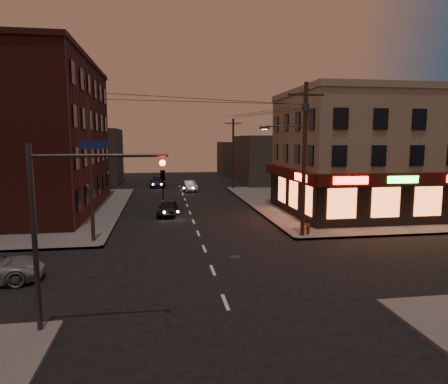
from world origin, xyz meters
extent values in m
plane|color=black|center=(0.00, 0.00, 0.00)|extent=(120.00, 120.00, 0.00)
cube|color=#514F4C|center=(18.00, 19.00, 0.07)|extent=(24.00, 28.00, 0.15)
cube|color=tan|center=(16.00, 13.50, 5.15)|extent=(15.00, 12.00, 10.00)
cube|color=tan|center=(16.00, 13.50, 10.40)|extent=(15.20, 12.20, 0.50)
cube|color=black|center=(16.00, 7.55, 1.85)|extent=(15.12, 0.25, 3.40)
cube|color=black|center=(8.55, 13.50, 1.85)|extent=(0.25, 12.12, 3.40)
cube|color=#3F100A|center=(16.00, 7.25, 3.65)|extent=(15.60, 0.50, 0.90)
cube|color=#3F100A|center=(8.25, 13.50, 3.65)|extent=(0.50, 12.60, 0.90)
cube|color=#FF140C|center=(10.70, 6.98, 3.65)|extent=(2.60, 0.06, 0.55)
cube|color=#26FF3F|center=(14.70, 6.98, 3.65)|extent=(2.40, 0.06, 0.50)
cube|color=#FF140C|center=(7.98, 9.70, 3.65)|extent=(0.06, 2.60, 0.55)
cube|color=orange|center=(15.40, 7.40, 1.95)|extent=(12.40, 0.08, 2.20)
cube|color=orange|center=(8.40, 12.50, 1.95)|extent=(0.08, 8.40, 2.20)
cube|color=#4C1E18|center=(-14.50, 19.00, 6.65)|extent=(12.00, 20.00, 13.00)
cube|color=#3F3D3A|center=(14.00, 38.00, 3.50)|extent=(10.00, 12.00, 7.00)
cube|color=#3F3D3A|center=(-13.00, 42.00, 4.00)|extent=(9.00, 10.00, 8.00)
cube|color=#3F3D3A|center=(12.00, 52.00, 3.00)|extent=(8.00, 8.00, 6.00)
cylinder|color=#382619|center=(6.80, 5.80, 5.15)|extent=(0.28, 0.28, 10.00)
cube|color=#382619|center=(6.80, 5.80, 9.35)|extent=(2.40, 0.12, 0.12)
cylinder|color=#333538|center=(6.80, 5.80, 8.55)|extent=(0.44, 0.44, 0.50)
cylinder|color=#333538|center=(5.50, 5.80, 7.35)|extent=(2.60, 0.10, 0.10)
cube|color=#333538|center=(4.10, 5.80, 7.25)|extent=(0.60, 0.25, 0.18)
cube|color=#FFD88C|center=(4.10, 5.80, 7.15)|extent=(0.35, 0.15, 0.04)
cylinder|color=#382619|center=(6.80, 32.00, 4.65)|extent=(0.26, 0.26, 9.00)
cylinder|color=#382619|center=(-6.80, 6.50, 4.65)|extent=(0.24, 0.24, 9.00)
cylinder|color=#333538|center=(-6.60, -5.60, 3.20)|extent=(0.18, 0.18, 6.40)
cylinder|color=#333538|center=(-4.40, -5.60, 6.00)|extent=(4.40, 0.12, 0.12)
imported|color=black|center=(-2.40, -5.60, 5.50)|extent=(0.16, 0.20, 1.00)
sphere|color=#FF0C05|center=(-2.40, -5.72, 5.75)|extent=(0.20, 0.20, 0.20)
cube|color=navy|center=(-4.60, -5.60, 6.35)|extent=(0.90, 0.05, 0.25)
imported|color=black|center=(-1.98, 14.96, 0.68)|extent=(2.06, 4.13, 1.35)
imported|color=slate|center=(1.00, 30.90, 0.67)|extent=(1.92, 4.19, 1.33)
imported|color=black|center=(-3.02, 36.02, 0.75)|extent=(2.17, 5.20, 1.50)
cylinder|color=maroon|center=(7.27, 6.00, 0.45)|extent=(0.26, 0.26, 0.60)
sphere|color=maroon|center=(7.27, 6.00, 0.78)|extent=(0.24, 0.24, 0.24)
cylinder|color=maroon|center=(7.27, 6.00, 0.57)|extent=(0.34, 0.19, 0.12)
cylinder|color=maroon|center=(7.27, 6.00, 0.57)|extent=(0.19, 0.34, 0.12)
camera|label=1|loc=(-2.43, -19.17, 6.54)|focal=32.00mm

